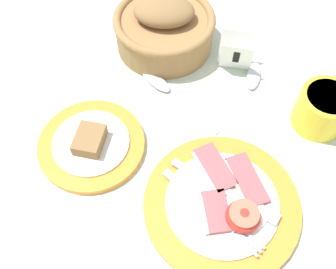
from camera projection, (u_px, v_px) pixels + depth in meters
The scene contains 8 objects.
ground_plane at pixel (184, 212), 0.61m from camera, with size 3.00×3.00×0.00m, color #B7CCB7.
breakfast_plate at pixel (224, 204), 0.60m from camera, with size 0.24×0.24×0.04m.
bread_plate at pixel (91, 144), 0.66m from camera, with size 0.18×0.18×0.04m.
sugar_cup at pixel (323, 108), 0.66m from camera, with size 0.09×0.09×0.07m.
bread_basket at pixel (164, 27), 0.76m from camera, with size 0.20×0.20×0.10m.
number_card at pixel (235, 53), 0.73m from camera, with size 0.07×0.05×0.07m.
teaspoon_by_saucer at pixel (252, 87), 0.73m from camera, with size 0.04×0.19×0.01m.
teaspoon_near_cup at pixel (166, 89), 0.73m from camera, with size 0.18×0.10×0.01m.
Camera 1 is at (0.05, -0.22, 0.58)m, focal length 42.00 mm.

